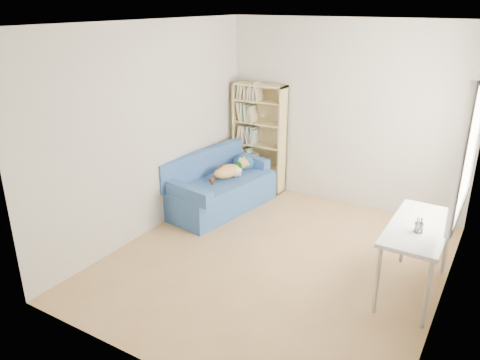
# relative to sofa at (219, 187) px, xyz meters

# --- Properties ---
(ground) EXTENTS (4.00, 4.00, 0.00)m
(ground) POSITION_rel_sofa_xyz_m (1.38, -0.92, -0.31)
(ground) COLOR #B0834F
(ground) RESTS_ON ground
(room_shell) EXTENTS (3.54, 4.04, 2.62)m
(room_shell) POSITION_rel_sofa_xyz_m (1.48, -0.88, 1.32)
(room_shell) COLOR silver
(room_shell) RESTS_ON ground
(sofa) EXTENTS (1.02, 1.76, 0.81)m
(sofa) POSITION_rel_sofa_xyz_m (0.00, 0.00, 0.00)
(sofa) COLOR #274E8D
(sofa) RESTS_ON ground
(bookshelf) EXTENTS (0.83, 0.26, 1.65)m
(bookshelf) POSITION_rel_sofa_xyz_m (0.12, 0.94, 0.45)
(bookshelf) COLOR tan
(bookshelf) RESTS_ON ground
(desk) EXTENTS (0.54, 1.18, 0.75)m
(desk) POSITION_rel_sofa_xyz_m (2.84, -0.73, 0.36)
(desk) COLOR white
(desk) RESTS_ON ground
(pen_cup) EXTENTS (0.08, 0.08, 0.16)m
(pen_cup) POSITION_rel_sofa_xyz_m (2.85, -0.89, 0.50)
(pen_cup) COLOR white
(pen_cup) RESTS_ON desk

